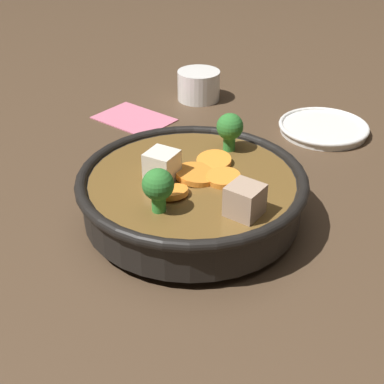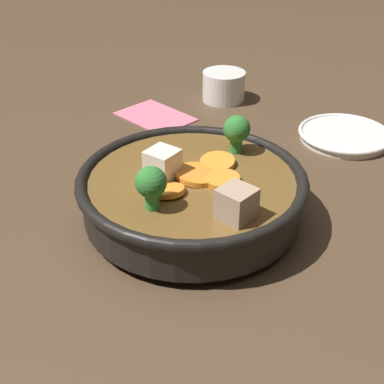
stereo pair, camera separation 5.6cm
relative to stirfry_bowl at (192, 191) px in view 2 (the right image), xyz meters
The scene contains 5 objects.
ground_plane 0.04m from the stirfry_bowl, behind, with size 3.00×3.00×0.00m, color #4C3826.
stirfry_bowl is the anchor object (origin of this frame).
side_saucer 0.29m from the stirfry_bowl, 106.61° to the left, with size 0.13×0.13×0.01m.
tea_cup 0.34m from the stirfry_bowl, 145.50° to the left, with size 0.07×0.07×0.05m.
napkin 0.28m from the stirfry_bowl, 165.65° to the left, with size 0.13×0.11×0.00m.
Camera 2 is at (0.43, -0.21, 0.33)m, focal length 50.00 mm.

